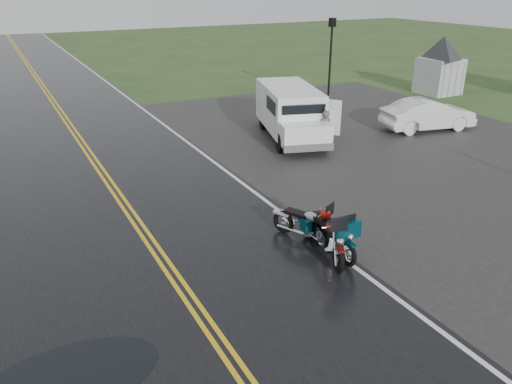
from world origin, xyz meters
TOP-DOWN VIEW (x-y plane):
  - ground at (0.00, 0.00)m, footprint 120.00×120.00m
  - road at (0.00, 10.00)m, footprint 8.00×100.00m
  - parking_pad at (11.00, 5.00)m, footprint 14.00×24.00m
  - visitor_center at (20.00, 12.00)m, footprint 16.00×10.00m
  - motorcycle_red at (3.31, -0.94)m, footprint 1.46×2.32m
  - motorcycle_teal at (3.65, -0.83)m, footprint 0.79×2.11m
  - motorcycle_silver at (3.81, -0.01)m, footprint 1.45×2.06m
  - van_white at (6.52, 6.96)m, footprint 3.55×5.81m
  - person_at_van at (8.07, 6.38)m, footprint 0.59×0.40m
  - sedan_white at (13.76, 6.67)m, footprint 4.27×2.23m
  - lamp_post_far_right at (12.61, 12.45)m, footprint 0.38×0.38m

SIDE VIEW (x-z plane):
  - ground at x=0.00m, z-range 0.00..0.00m
  - parking_pad at x=11.00m, z-range 0.00..0.03m
  - road at x=0.00m, z-range 0.00..0.04m
  - motorcycle_silver at x=3.81m, z-range 0.00..1.15m
  - motorcycle_teal at x=3.65m, z-range 0.00..1.24m
  - motorcycle_red at x=3.31m, z-range 0.00..1.29m
  - sedan_white at x=13.76m, z-range 0.00..1.34m
  - person_at_van at x=8.07m, z-range 0.00..1.60m
  - van_white at x=6.52m, z-range 0.00..2.14m
  - lamp_post_far_right at x=12.61m, z-range 0.00..4.43m
  - visitor_center at x=20.00m, z-range 0.00..4.80m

